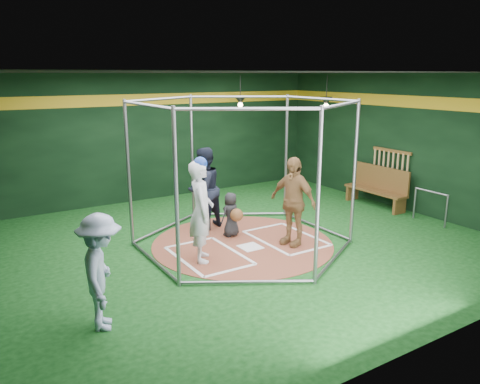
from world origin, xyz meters
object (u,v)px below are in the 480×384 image
batter_figure (201,210)px  umpire (204,189)px  visitor_leopard (293,201)px  dugout_bench (378,186)px

batter_figure → umpire: (0.92, 1.64, -0.05)m
batter_figure → visitor_leopard: bearing=-6.6°
dugout_bench → batter_figure: bearing=-171.3°
visitor_leopard → dugout_bench: visitor_leopard is taller
batter_figure → dugout_bench: bearing=8.7°
batter_figure → dugout_bench: 5.86m
umpire → dugout_bench: umpire is taller
visitor_leopard → dugout_bench: (3.79, 1.11, -0.38)m
visitor_leopard → batter_figure: bearing=-112.1°
batter_figure → umpire: size_ratio=1.06×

